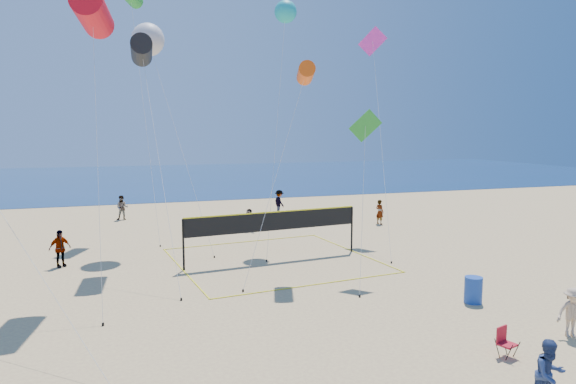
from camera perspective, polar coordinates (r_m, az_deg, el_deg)
name	(u,v)px	position (r m, az deg, el deg)	size (l,w,h in m)	color
ocean	(161,178)	(72.31, -13.91, 1.56)	(140.00, 50.00, 0.03)	navy
bystander_a	(549,375)	(14.13, 27.05, -17.62)	(0.82, 0.64, 1.68)	navy
bystander_b	(572,312)	(18.92, 29.05, -11.62)	(1.03, 0.59, 1.59)	tan
far_person_0	(60,248)	(26.96, -24.02, -5.75)	(1.05, 0.44, 1.79)	gray
far_person_1	(249,220)	(33.38, -4.34, -3.11)	(1.35, 0.43, 1.45)	gray
far_person_2	(380,212)	(36.22, 10.15, -2.19)	(0.63, 0.41, 1.72)	gray
far_person_3	(122,208)	(39.24, -17.94, -1.67)	(0.87, 0.68, 1.79)	gray
far_person_4	(279,202)	(39.89, -0.97, -1.13)	(1.22, 0.70, 1.88)	gray
camp_chair	(505,340)	(16.66, 22.93, -14.92)	(0.58, 0.68, 0.97)	#AD1323
trash_barrel	(473,290)	(21.02, 19.89, -10.19)	(0.66, 0.66, 1.00)	#183F9F
volleyball_net	(274,227)	(25.72, -1.60, -3.88)	(10.32, 10.19, 2.49)	black
kite_0	(93,13)	(22.61, -20.89, 18.12)	(1.60, 6.06, 11.90)	red
kite_1	(142,50)	(26.88, -15.96, 14.88)	(1.49, 8.43, 11.05)	black
kite_2	(306,73)	(24.07, 1.98, 13.03)	(4.30, 3.80, 9.60)	#E44F0D
kite_4	(365,134)	(23.16, 8.56, 6.35)	(2.49, 3.52, 7.46)	green
kite_5	(373,52)	(33.02, 9.48, 15.13)	(3.44, 8.18, 12.89)	#F034C1
kite_6	(148,40)	(30.71, -15.29, 16.01)	(3.92, 5.80, 12.41)	silver
kite_7	(286,12)	(31.61, -0.27, 19.38)	(3.51, 6.17, 14.01)	#18A8B0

